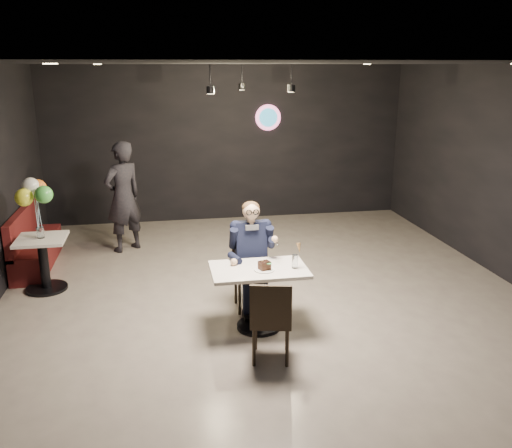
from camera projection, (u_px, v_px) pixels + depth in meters
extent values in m
plane|color=gray|center=(275.00, 314.00, 6.76)|extent=(9.00, 9.00, 0.00)
cube|color=black|center=(248.00, 72.00, 7.83)|extent=(1.40, 1.20, 0.36)
cube|color=white|center=(259.00, 298.00, 6.31)|extent=(1.10, 0.70, 0.75)
cube|color=black|center=(251.00, 274.00, 6.80)|extent=(0.42, 0.46, 0.92)
cube|color=black|center=(271.00, 318.00, 5.62)|extent=(0.51, 0.54, 0.92)
cube|color=black|center=(251.00, 255.00, 6.73)|extent=(0.60, 0.80, 1.44)
cylinder|color=white|center=(264.00, 270.00, 6.13)|extent=(0.24, 0.24, 0.01)
cube|color=black|center=(264.00, 266.00, 6.12)|extent=(0.15, 0.13, 0.09)
ellipsoid|color=#2A813A|center=(269.00, 264.00, 6.08)|extent=(0.06, 0.04, 0.01)
cylinder|color=silver|center=(295.00, 261.00, 6.18)|extent=(0.07, 0.07, 0.16)
cone|color=tan|center=(299.00, 248.00, 6.15)|extent=(0.07, 0.07, 0.11)
cube|color=#4F1112|center=(36.00, 238.00, 8.26)|extent=(0.44, 1.78, 0.89)
cube|color=white|center=(44.00, 262.00, 7.38)|extent=(0.64, 0.64, 0.80)
cylinder|color=silver|center=(40.00, 233.00, 7.26)|extent=(0.10, 0.10, 0.15)
cube|color=#FBFF35|center=(37.00, 202.00, 7.14)|extent=(0.43, 0.43, 0.70)
imported|color=black|center=(123.00, 197.00, 8.84)|extent=(0.80, 0.75, 1.83)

